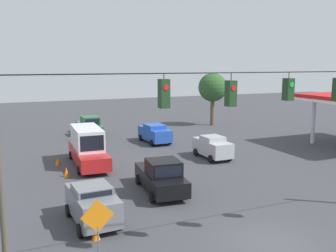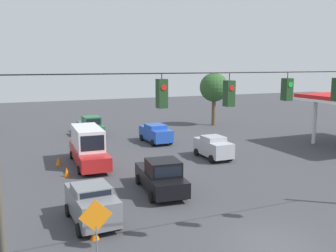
% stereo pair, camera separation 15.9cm
% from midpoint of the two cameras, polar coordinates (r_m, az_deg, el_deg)
% --- Properties ---
extents(ground_plane, '(140.00, 140.00, 0.00)m').
position_cam_midpoint_polar(ground_plane, '(17.68, 15.74, -16.96)').
color(ground_plane, '#3D3D42').
extents(overhead_signal_span, '(21.35, 0.38, 8.22)m').
position_cam_midpoint_polar(overhead_signal_span, '(15.65, 17.44, 0.15)').
color(overhead_signal_span, '#4C473D').
rests_on(overhead_signal_span, ground_plane).
extents(box_truck_red_withflow_far, '(2.55, 7.42, 2.92)m').
position_cam_midpoint_polar(box_truck_red_withflow_far, '(29.74, -11.92, -3.06)').
color(box_truck_red_withflow_far, red).
rests_on(box_truck_red_withflow_far, ground_plane).
extents(sedan_blue_oncoming_deep, '(2.23, 4.54, 1.84)m').
position_cam_midpoint_polar(sedan_blue_oncoming_deep, '(37.29, -1.77, -1.09)').
color(sedan_blue_oncoming_deep, '#234CB2').
rests_on(sedan_blue_oncoming_deep, ground_plane).
extents(pickup_truck_green_withflow_deep, '(2.26, 5.58, 2.12)m').
position_cam_midpoint_polar(pickup_truck_green_withflow_deep, '(42.27, -11.61, -0.01)').
color(pickup_truck_green_withflow_deep, '#236038').
rests_on(pickup_truck_green_withflow_deep, ground_plane).
extents(pickup_truck_black_withflow_mid, '(2.64, 5.50, 2.12)m').
position_cam_midpoint_polar(pickup_truck_black_withflow_mid, '(23.03, -0.87, -7.70)').
color(pickup_truck_black_withflow_mid, black).
rests_on(pickup_truck_black_withflow_mid, ground_plane).
extents(sedan_grey_parked_shoulder, '(2.23, 4.14, 1.93)m').
position_cam_midpoint_polar(sedan_grey_parked_shoulder, '(19.13, -11.32, -11.43)').
color(sedan_grey_parked_shoulder, slate).
rests_on(sedan_grey_parked_shoulder, ground_plane).
extents(sedan_silver_oncoming_far, '(1.96, 3.94, 1.88)m').
position_cam_midpoint_polar(sedan_silver_oncoming_far, '(31.29, 7.03, -3.17)').
color(sedan_silver_oncoming_far, '#A8AAB2').
rests_on(sedan_silver_oncoming_far, ground_plane).
extents(traffic_cone_nearest, '(0.41, 0.41, 0.67)m').
position_cam_midpoint_polar(traffic_cone_nearest, '(17.66, -10.85, -15.59)').
color(traffic_cone_nearest, orange).
rests_on(traffic_cone_nearest, ground_plane).
extents(traffic_cone_second, '(0.41, 0.41, 0.67)m').
position_cam_midpoint_polar(traffic_cone_second, '(20.83, -12.73, -11.68)').
color(traffic_cone_second, orange).
rests_on(traffic_cone_second, ground_plane).
extents(traffic_cone_third, '(0.41, 0.41, 0.67)m').
position_cam_midpoint_polar(traffic_cone_third, '(23.99, -14.12, -8.89)').
color(traffic_cone_third, orange).
rests_on(traffic_cone_third, ground_plane).
extents(traffic_cone_fourth, '(0.41, 0.41, 0.67)m').
position_cam_midpoint_polar(traffic_cone_fourth, '(27.15, -15.02, -6.77)').
color(traffic_cone_fourth, orange).
rests_on(traffic_cone_fourth, ground_plane).
extents(traffic_cone_fifth, '(0.41, 0.41, 0.67)m').
position_cam_midpoint_polar(traffic_cone_fifth, '(30.34, -16.21, -5.12)').
color(traffic_cone_fifth, orange).
rests_on(traffic_cone_fifth, ground_plane).
extents(work_zone_sign, '(1.27, 0.06, 2.84)m').
position_cam_midpoint_polar(work_zone_sign, '(14.54, -10.62, -14.12)').
color(work_zone_sign, slate).
rests_on(work_zone_sign, ground_plane).
extents(tree_horizon_right, '(3.64, 3.64, 6.69)m').
position_cam_midpoint_polar(tree_horizon_right, '(47.89, 7.13, 5.81)').
color(tree_horizon_right, brown).
rests_on(tree_horizon_right, ground_plane).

